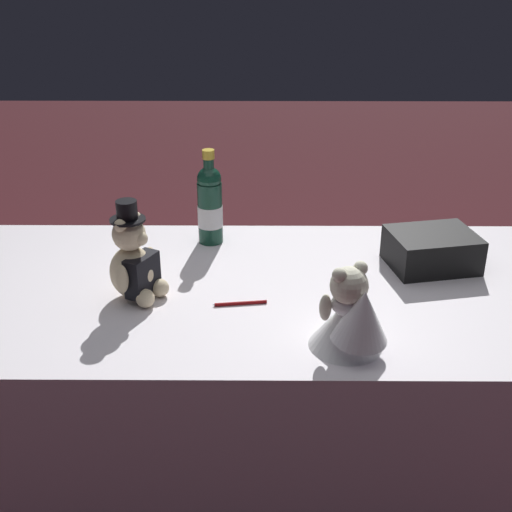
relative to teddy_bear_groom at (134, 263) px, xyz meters
The scene contains 7 objects.
ground_plane 0.94m from the teddy_bear_groom, 169.27° to the right, with size 12.00×12.00×0.00m, color #47191E.
reception_table 0.60m from the teddy_bear_groom, 169.27° to the right, with size 2.00×0.93×0.77m, color white.
teddy_bear_groom is the anchor object (origin of this frame).
teddy_bear_bride 0.63m from the teddy_bear_groom, 155.59° to the left, with size 0.22×0.24×0.23m.
champagne_bottle 0.43m from the teddy_bear_groom, 115.35° to the right, with size 0.08×0.08×0.32m.
signing_pen 0.31m from the teddy_bear_groom, behind, with size 0.15×0.03×0.01m.
gift_case_black 0.91m from the teddy_bear_groom, 166.76° to the right, with size 0.29×0.25×0.11m.
Camera 1 is at (-0.01, 1.74, 1.69)m, focal length 46.86 mm.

